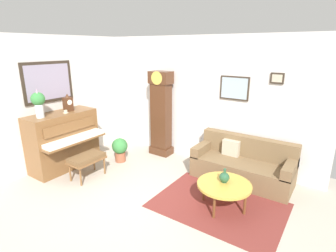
% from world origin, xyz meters
% --- Properties ---
extents(ground_plane, '(6.40, 6.00, 0.10)m').
position_xyz_m(ground_plane, '(0.00, 0.00, -0.05)').
color(ground_plane, '#B2A899').
extents(wall_left, '(0.13, 4.90, 2.80)m').
position_xyz_m(wall_left, '(-2.60, 0.01, 1.41)').
color(wall_left, silver).
rests_on(wall_left, ground_plane).
extents(wall_back, '(5.30, 0.13, 2.80)m').
position_xyz_m(wall_back, '(0.01, 2.40, 1.40)').
color(wall_back, silver).
rests_on(wall_back, ground_plane).
extents(area_rug, '(2.10, 1.50, 0.01)m').
position_xyz_m(area_rug, '(1.17, 0.82, 0.00)').
color(area_rug, maroon).
rests_on(area_rug, ground_plane).
extents(piano, '(0.87, 1.44, 1.23)m').
position_xyz_m(piano, '(-2.23, 0.31, 0.62)').
color(piano, brown).
rests_on(piano, ground_plane).
extents(piano_bench, '(0.42, 0.70, 0.48)m').
position_xyz_m(piano_bench, '(-1.43, 0.25, 0.41)').
color(piano_bench, brown).
rests_on(piano_bench, ground_plane).
extents(grandfather_clock, '(0.52, 0.34, 2.03)m').
position_xyz_m(grandfather_clock, '(-0.93, 2.11, 0.96)').
color(grandfather_clock, '#4C2B19').
rests_on(grandfather_clock, ground_plane).
extents(couch, '(1.90, 0.80, 0.84)m').
position_xyz_m(couch, '(1.18, 1.94, 0.31)').
color(couch, brown).
rests_on(couch, ground_plane).
extents(coffee_table, '(0.88, 0.88, 0.43)m').
position_xyz_m(coffee_table, '(1.25, 0.83, 0.40)').
color(coffee_table, gold).
rests_on(coffee_table, ground_plane).
extents(mantel_clock, '(0.13, 0.18, 0.38)m').
position_xyz_m(mantel_clock, '(-2.23, 0.51, 1.40)').
color(mantel_clock, '#4C2B19').
rests_on(mantel_clock, piano).
extents(flower_vase, '(0.26, 0.26, 0.58)m').
position_xyz_m(flower_vase, '(-2.23, -0.13, 1.54)').
color(flower_vase, silver).
rests_on(flower_vase, piano).
extents(teacup, '(0.12, 0.12, 0.06)m').
position_xyz_m(teacup, '(-2.15, 0.38, 1.25)').
color(teacup, beige).
rests_on(teacup, piano).
extents(green_jug, '(0.17, 0.17, 0.24)m').
position_xyz_m(green_jug, '(1.22, 0.88, 0.51)').
color(green_jug, '#234C33').
rests_on(green_jug, coffee_table).
extents(potted_plant, '(0.36, 0.36, 0.56)m').
position_xyz_m(potted_plant, '(-1.45, 1.19, 0.32)').
color(potted_plant, '#935138').
rests_on(potted_plant, ground_plane).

